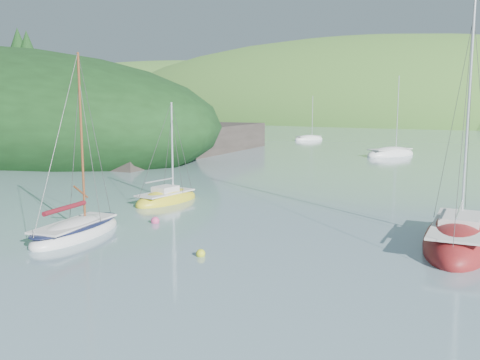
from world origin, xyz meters
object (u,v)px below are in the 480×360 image
Objects in this scene: sailboat_yellow at (167,199)px; distant_sloop_c at (309,139)px; sloop_red at (459,240)px; daysailer_white at (76,232)px.

sailboat_yellow is 60.20m from distant_sloop_c.
sloop_red is 68.76m from distant_sloop_c.
sloop_red is 1.62× the size of distant_sloop_c.
distant_sloop_c reaches higher than sailboat_yellow.
daysailer_white is 0.73× the size of sloop_red.
sloop_red is at bearing -31.81° from distant_sloop_c.
sloop_red reaches higher than distant_sloop_c.
distant_sloop_c is (-18.94, 57.14, -0.02)m from sailboat_yellow.
sloop_red is at bearing -1.70° from sailboat_yellow.
daysailer_white reaches higher than distant_sloop_c.
sailboat_yellow is 0.88× the size of distant_sloop_c.
daysailer_white is at bearing -159.91° from sloop_red.
sailboat_yellow is (-2.49, 9.45, -0.05)m from daysailer_white.
sailboat_yellow is at bearing -46.85° from distant_sloop_c.
distant_sloop_c is (-37.82, 57.43, -0.09)m from sloop_red.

